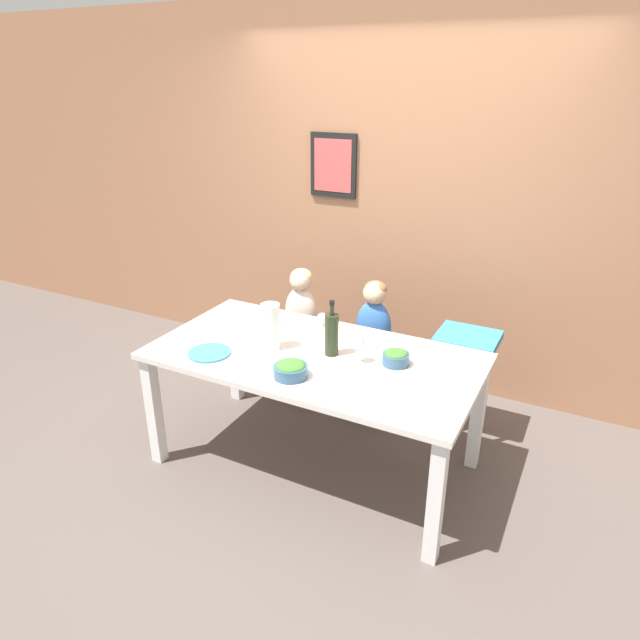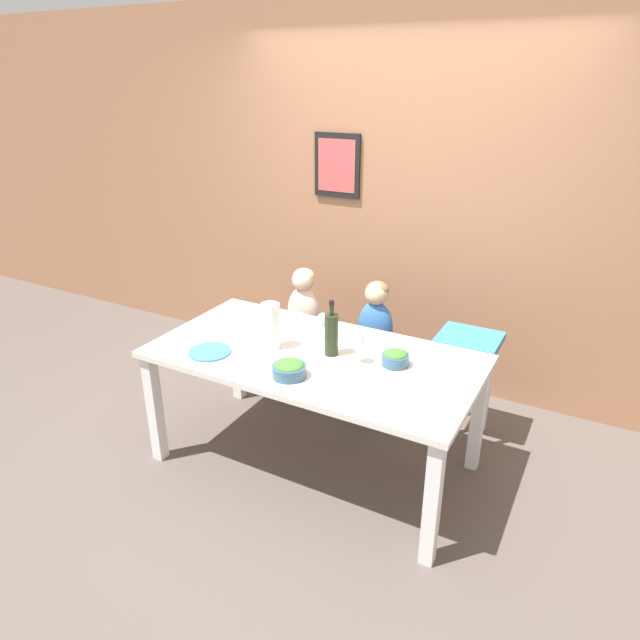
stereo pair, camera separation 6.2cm
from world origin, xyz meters
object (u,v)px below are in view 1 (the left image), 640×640
person_child_left (301,302)px  wine_glass_far (322,322)px  wine_glass_near (359,342)px  dinner_plate_back_left (264,320)px  chair_far_center (372,361)px  salad_bowl_large (291,369)px  wine_bottle (332,333)px  chair_far_left (302,345)px  paper_towel_roll (271,326)px  person_child_center (374,317)px  dinner_plate_front_left (209,353)px  chair_right_highchair (466,357)px  salad_bowl_small (396,357)px

person_child_left → wine_glass_far: size_ratio=2.88×
wine_glass_near → dinner_plate_back_left: bearing=162.3°
chair_far_center → salad_bowl_large: 1.09m
wine_glass_far → wine_bottle: bearing=-46.4°
wine_glass_far → salad_bowl_large: bearing=-83.5°
chair_far_left → wine_glass_far: 0.85m
wine_bottle → paper_towel_roll: 0.35m
wine_glass_far → salad_bowl_large: (0.05, -0.46, -0.08)m
person_child_center → salad_bowl_large: (-0.05, -1.01, 0.07)m
wine_glass_far → salad_bowl_large: size_ratio=0.97×
dinner_plate_back_left → wine_glass_far: bearing=-10.8°
chair_far_left → paper_towel_roll: paper_towel_roll is taller
person_child_left → dinner_plate_front_left: size_ratio=2.10×
wine_bottle → dinner_plate_back_left: (-0.59, 0.22, -0.12)m
chair_right_highchair → wine_bottle: bearing=-131.9°
chair_far_center → wine_glass_far: (-0.11, -0.54, 0.48)m
person_child_center → salad_bowl_small: size_ratio=3.42×
chair_far_left → salad_bowl_small: salad_bowl_small is taller
chair_far_center → chair_right_highchair: size_ratio=0.63×
paper_towel_roll → dinner_plate_back_left: (-0.25, 0.31, -0.13)m
chair_right_highchair → wine_glass_far: (-0.73, -0.54, 0.30)m
person_child_center → salad_bowl_small: 0.74m
paper_towel_roll → dinner_plate_back_left: paper_towel_roll is taller
chair_far_left → wine_bottle: wine_bottle is taller
person_child_center → wine_bottle: wine_bottle is taller
person_child_left → dinner_plate_back_left: bearing=-92.0°
chair_far_center → salad_bowl_large: (-0.05, -1.01, 0.40)m
chair_far_left → salad_bowl_small: bearing=-33.7°
paper_towel_roll → salad_bowl_small: bearing=11.1°
chair_right_highchair → dinner_plate_back_left: size_ratio=2.93×
paper_towel_roll → salad_bowl_small: paper_towel_roll is taller
person_child_left → chair_right_highchair: bearing=-0.1°
person_child_left → wine_glass_near: (0.75, -0.70, 0.15)m
salad_bowl_large → person_child_center: bearing=86.9°
chair_far_center → wine_glass_far: 0.74m
chair_far_left → dinner_plate_back_left: (-0.02, -0.46, 0.37)m
salad_bowl_large → salad_bowl_small: same height
paper_towel_roll → dinner_plate_front_left: bearing=-140.0°
paper_towel_roll → salad_bowl_large: 0.37m
person_child_center → dinner_plate_front_left: 1.16m
wine_glass_far → dinner_plate_back_left: (-0.46, 0.09, -0.12)m
chair_far_center → chair_right_highchair: chair_right_highchair is taller
person_child_center → chair_right_highchair: bearing=-0.1°
dinner_plate_back_left → chair_far_left: bearing=88.0°
person_child_left → wine_glass_far: (0.45, -0.55, 0.15)m
person_child_left → salad_bowl_small: bearing=-33.8°
chair_far_left → wine_glass_near: (0.75, -0.70, 0.48)m
chair_far_left → chair_far_center: bearing=0.0°
wine_bottle → paper_towel_roll: bearing=-165.8°
person_child_left → paper_towel_roll: 0.82m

